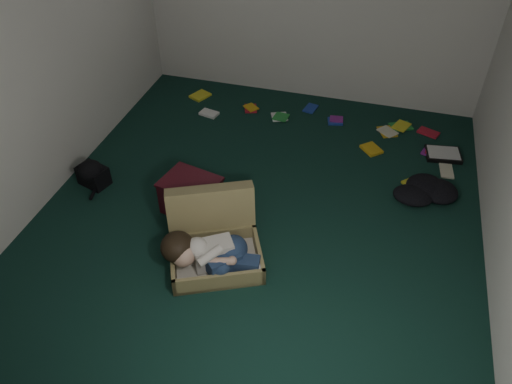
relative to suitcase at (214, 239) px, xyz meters
The scene contains 10 objects.
floor 0.69m from the suitcase, 69.72° to the left, with size 4.50×4.50×0.00m, color #102E25.
wall_front 2.00m from the suitcase, 81.90° to the right, with size 4.50×4.50×0.00m, color silver.
wall_left 2.19m from the suitcase, 160.52° to the left, with size 4.50×4.50×0.00m, color silver.
suitcase is the anchor object (origin of this frame).
person 0.20m from the suitcase, 80.38° to the right, with size 0.82×0.45×0.34m.
maroon_bin 0.61m from the suitcase, 129.93° to the left, with size 0.58×0.49×0.34m.
backpack 1.57m from the suitcase, 159.28° to the left, with size 0.36×0.29×0.21m, color black, non-canonical shape.
clothing_pile 2.12m from the suitcase, 35.06° to the left, with size 0.44×0.36×0.14m, color black, non-canonical shape.
paper_tray 2.74m from the suitcase, 46.40° to the left, with size 0.40×0.32×0.05m.
book_scatter 2.29m from the suitcase, 71.06° to the left, with size 3.17×1.38×0.02m.
Camera 1 is at (0.90, -3.33, 3.20)m, focal length 35.00 mm.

